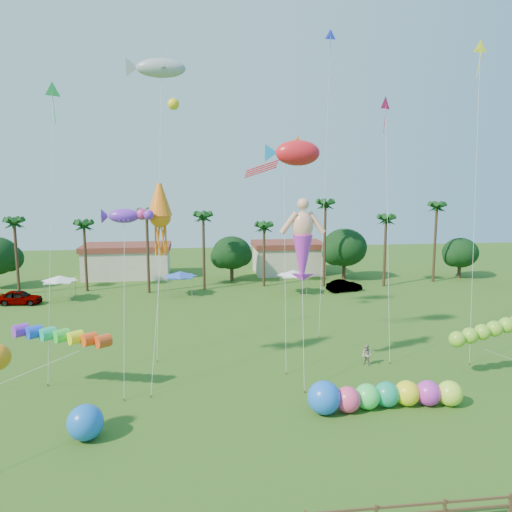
{
  "coord_description": "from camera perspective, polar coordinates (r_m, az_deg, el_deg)",
  "views": [
    {
      "loc": [
        -4.31,
        -23.98,
        14.34
      ],
      "look_at": [
        0.0,
        10.0,
        9.0
      ],
      "focal_mm": 35.0,
      "sensor_mm": 36.0,
      "label": 1
    }
  ],
  "objects": [
    {
      "name": "lobster_kite",
      "position": [
        35.29,
        -14.84,
        4.45
      ],
      "size": [
        3.74,
        4.58,
        12.52
      ],
      "color": "purple",
      "rests_on": "ground"
    },
    {
      "name": "shark_kite",
      "position": [
        45.77,
        -10.82,
        20.33
      ],
      "size": [
        5.79,
        7.93,
        24.57
      ],
      "color": "#989FA6",
      "rests_on": "ground"
    },
    {
      "name": "car_b",
      "position": [
        64.92,
        10.06,
        -3.37
      ],
      "size": [
        4.77,
        2.63,
        1.49
      ],
      "primitive_type": "imported",
      "rotation": [
        0.0,
        0.0,
        1.82
      ],
      "color": "#4C4C54",
      "rests_on": "ground"
    },
    {
      "name": "delta_kite_blue",
      "position": [
        50.24,
        8.48,
        22.94
      ],
      "size": [
        2.35,
        4.65,
        27.9
      ],
      "color": "#1930E2",
      "rests_on": "ground"
    },
    {
      "name": "tent_row",
      "position": [
        61.44,
        -8.68,
        -2.12
      ],
      "size": [
        31.0,
        4.0,
        0.6
      ],
      "color": "white",
      "rests_on": "ground"
    },
    {
      "name": "tree_line",
      "position": [
        69.17,
        -0.61,
        0.49
      ],
      "size": [
        69.46,
        8.91,
        11.0
      ],
      "color": "#3A2819",
      "rests_on": "ground"
    },
    {
      "name": "merman_kite",
      "position": [
        35.96,
        5.34,
        1.17
      ],
      "size": [
        2.82,
        4.79,
        12.44
      ],
      "color": "#F6A48B",
      "rests_on": "ground"
    },
    {
      "name": "caterpillar_inflatable",
      "position": [
        33.37,
        13.92,
        -15.23
      ],
      "size": [
        10.11,
        2.33,
        2.06
      ],
      "rotation": [
        0.0,
        0.0,
        0.03
      ],
      "color": "#FF437E",
      "rests_on": "ground"
    },
    {
      "name": "squid_kite",
      "position": [
        35.59,
        -10.9,
        4.42
      ],
      "size": [
        1.75,
        4.55,
        14.11
      ],
      "color": "orange",
      "rests_on": "ground"
    },
    {
      "name": "green_worm",
      "position": [
        39.12,
        22.0,
        -8.82
      ],
      "size": [
        10.54,
        3.15,
        3.6
      ],
      "color": "#84CC2D",
      "rests_on": "ground"
    },
    {
      "name": "fish_kite",
      "position": [
        40.09,
        4.79,
        11.65
      ],
      "size": [
        5.43,
        5.79,
        17.43
      ],
      "color": "red",
      "rests_on": "ground"
    },
    {
      "name": "spectator_b",
      "position": [
        40.21,
        12.53,
        -11.0
      ],
      "size": [
        0.95,
        1.01,
        1.65
      ],
      "primitive_type": "imported",
      "rotation": [
        0.0,
        0.0,
        -1.02
      ],
      "color": "#A18D86",
      "rests_on": "ground"
    },
    {
      "name": "car_a",
      "position": [
        63.53,
        -25.41,
        -4.29
      ],
      "size": [
        5.04,
        2.43,
        1.66
      ],
      "primitive_type": "imported",
      "rotation": [
        0.0,
        0.0,
        1.47
      ],
      "color": "#4C4C54",
      "rests_on": "ground"
    },
    {
      "name": "ground",
      "position": [
        28.27,
        2.74,
        -21.63
      ],
      "size": [
        160.0,
        160.0,
        0.0
      ],
      "primitive_type": "plane",
      "color": "#285116",
      "rests_on": "ground"
    },
    {
      "name": "rainbow_tube",
      "position": [
        35.4,
        -19.7,
        -9.25
      ],
      "size": [
        9.71,
        3.85,
        4.1
      ],
      "color": "#E14619",
      "rests_on": "ground"
    },
    {
      "name": "delta_kite_green",
      "position": [
        40.38,
        -22.22,
        16.69
      ],
      "size": [
        1.21,
        4.83,
        21.24
      ],
      "color": "#30CC55",
      "rests_on": "ground"
    },
    {
      "name": "delta_kite_red",
      "position": [
        42.85,
        14.6,
        16.07
      ],
      "size": [
        1.29,
        4.53,
        20.86
      ],
      "color": "#F21A55",
      "rests_on": "ground"
    },
    {
      "name": "delta_kite_yellow",
      "position": [
        44.55,
        24.24,
        20.32
      ],
      "size": [
        1.64,
        3.19,
        24.83
      ],
      "color": "#E5F519",
      "rests_on": "ground"
    },
    {
      "name": "blue_ball",
      "position": [
        30.54,
        -18.92,
        -17.55
      ],
      "size": [
        2.0,
        2.0,
        2.0
      ],
      "primitive_type": "sphere",
      "color": "blue",
      "rests_on": "ground"
    },
    {
      "name": "buildings_row",
      "position": [
        75.01,
        -6.2,
        -0.66
      ],
      "size": [
        35.0,
        7.0,
        4.0
      ],
      "color": "beige",
      "rests_on": "ground"
    }
  ]
}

